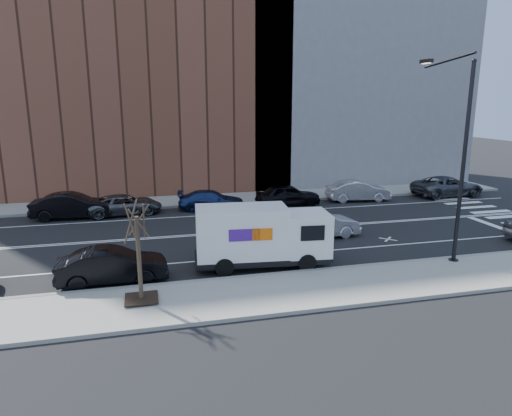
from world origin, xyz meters
name	(u,v)px	position (x,y,z in m)	size (l,w,h in m)	color
ground	(265,230)	(0.00, 0.00, 0.00)	(120.00, 120.00, 0.00)	black
sidewalk_near	(323,288)	(0.00, -8.80, 0.07)	(44.00, 3.60, 0.15)	gray
sidewalk_far	(235,198)	(0.00, 8.80, 0.07)	(44.00, 3.60, 0.15)	gray
curb_near	(307,272)	(0.00, -7.00, 0.08)	(44.00, 0.25, 0.17)	gray
curb_far	(240,203)	(0.00, 7.00, 0.08)	(44.00, 0.25, 0.17)	gray
crosswalk	(499,214)	(16.00, 0.00, 0.00)	(3.00, 14.00, 0.01)	white
road_markings	(265,230)	(0.00, 0.00, 0.00)	(40.00, 8.60, 0.01)	white
bldg_brick	(120,54)	(-8.00, 15.60, 11.00)	(26.00, 10.00, 22.00)	brown
bldg_concrete	(350,36)	(12.00, 15.60, 13.00)	(20.00, 10.00, 26.00)	slate
streetlight	(457,152)	(7.00, -6.91, 5.08)	(0.44, 4.02, 9.34)	black
street_tree	(140,267)	(-7.00, -8.40, 1.45)	(1.20, 1.20, 3.75)	black
fedex_van	(261,235)	(-1.71, -5.60, 1.46)	(6.24, 2.65, 2.77)	black
far_parked_b	(72,206)	(-11.20, 5.63, 0.82)	(1.73, 4.96, 1.63)	black
far_parked_c	(125,205)	(-8.00, 5.89, 0.66)	(2.20, 4.77, 1.32)	#4F5257
far_parked_d	(211,200)	(-2.26, 5.92, 0.66)	(1.85, 4.55, 1.32)	navy
far_parked_e	(288,195)	(3.20, 5.74, 0.78)	(1.85, 4.59, 1.57)	black
far_parked_f	(358,191)	(8.80, 6.06, 0.77)	(1.63, 4.66, 1.54)	#BBBABF
far_parked_g	(447,186)	(16.46, 6.05, 0.78)	(2.58, 5.60, 1.56)	#484B4F
driving_sedan	(318,224)	(2.42, -2.08, 0.75)	(1.59, 4.57, 1.51)	silver
near_parked_rear_a	(113,266)	(-8.12, -5.99, 0.73)	(1.54, 4.42, 1.46)	black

